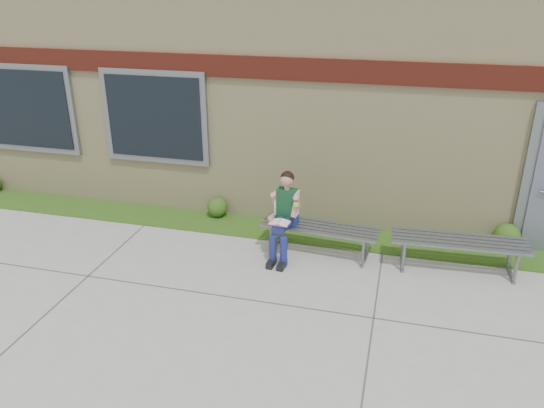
# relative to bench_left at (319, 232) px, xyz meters

# --- Properties ---
(ground) EXTENTS (80.00, 80.00, 0.00)m
(ground) POSITION_rel_bench_left_xyz_m (-0.05, -2.00, -0.35)
(ground) COLOR #9E9E99
(ground) RESTS_ON ground
(grass_strip) EXTENTS (16.00, 0.80, 0.02)m
(grass_strip) POSITION_rel_bench_left_xyz_m (-0.05, 0.60, -0.34)
(grass_strip) COLOR #244412
(grass_strip) RESTS_ON ground
(school_building) EXTENTS (16.20, 6.22, 4.20)m
(school_building) POSITION_rel_bench_left_xyz_m (-0.05, 3.99, 1.75)
(school_building) COLOR beige
(school_building) RESTS_ON ground
(bench_left) EXTENTS (1.80, 0.64, 0.46)m
(bench_left) POSITION_rel_bench_left_xyz_m (0.00, 0.00, 0.00)
(bench_left) COLOR slate
(bench_left) RESTS_ON ground
(bench_right) EXTENTS (1.90, 0.60, 0.49)m
(bench_right) POSITION_rel_bench_left_xyz_m (2.00, 0.00, 0.02)
(bench_right) COLOR slate
(bench_right) RESTS_ON ground
(girl) EXTENTS (0.45, 0.78, 1.31)m
(girl) POSITION_rel_bench_left_xyz_m (-0.50, -0.20, 0.34)
(girl) COLOR navy
(girl) RESTS_ON ground
(shrub_mid) EXTENTS (0.34, 0.34, 0.34)m
(shrub_mid) POSITION_rel_bench_left_xyz_m (-1.95, 0.85, -0.16)
(shrub_mid) COLOR #244412
(shrub_mid) RESTS_ON grass_strip
(shrub_east) EXTENTS (0.40, 0.40, 0.40)m
(shrub_east) POSITION_rel_bench_left_xyz_m (2.78, 0.85, -0.13)
(shrub_east) COLOR #244412
(shrub_east) RESTS_ON grass_strip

